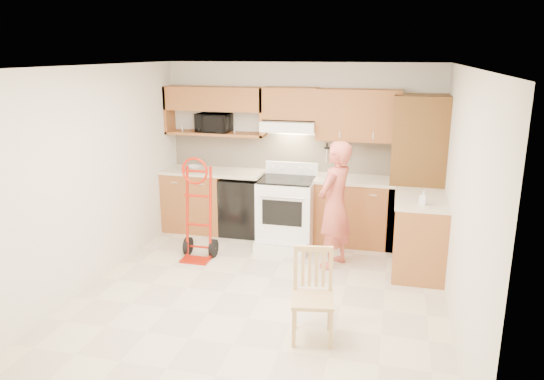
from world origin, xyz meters
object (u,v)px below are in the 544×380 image
at_px(range, 286,207).
at_px(dining_chair, 313,297).
at_px(hand_truck, 196,214).
at_px(microwave, 214,123).
at_px(person, 335,205).

distance_m(range, dining_chair, 2.46).
bearing_deg(hand_truck, microwave, 98.22).
bearing_deg(range, person, -37.63).
bearing_deg(dining_chair, hand_truck, 129.09).
distance_m(range, hand_truck, 1.28).
distance_m(microwave, hand_truck, 1.61).
bearing_deg(dining_chair, person, 81.23).
relative_size(microwave, range, 0.44).
distance_m(microwave, dining_chair, 3.62).
relative_size(hand_truck, dining_chair, 1.41).
distance_m(microwave, range, 1.67).
xyz_separation_m(hand_truck, dining_chair, (1.78, -1.57, -0.18)).
bearing_deg(dining_chair, microwave, 115.44).
xyz_separation_m(range, hand_truck, (-1.02, -0.77, 0.05)).
height_order(microwave, person, microwave).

